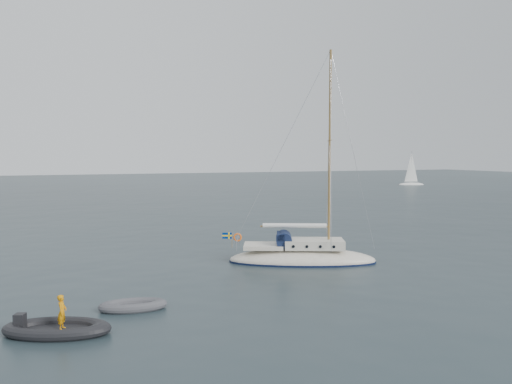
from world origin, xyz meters
name	(u,v)px	position (x,y,z in m)	size (l,w,h in m)	color
ground	(305,275)	(0.00, 0.00, 0.00)	(300.00, 300.00, 0.00)	black
sailboat	(303,246)	(1.26, 2.72, 1.00)	(9.24, 2.77, 13.15)	silver
dinghy	(133,306)	(-9.54, -2.75, 0.18)	(2.82, 1.27, 0.40)	#444448
rib	(56,328)	(-12.52, -4.62, 0.23)	(3.92, 1.78, 1.47)	black
distant_yacht_b	(411,170)	(58.88, 62.98, 3.32)	(5.86, 3.12, 7.76)	silver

